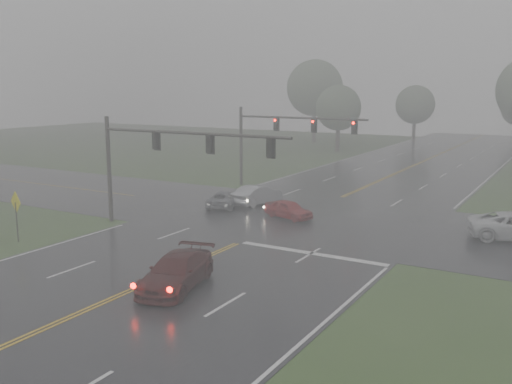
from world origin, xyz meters
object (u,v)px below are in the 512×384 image
Objects in this scene: sedan_silver at (257,205)px; car_grey at (224,207)px; sedan_maroon at (177,288)px; sedan_red at (288,218)px; signal_gantry_near at (159,151)px; signal_gantry_far at (277,132)px.

car_grey is (-1.71, -1.93, 0.00)m from sedan_silver.
sedan_maroon is 1.16× the size of sedan_silver.
sedan_red reaches higher than car_grey.
signal_gantry_near is (-7.52, 8.00, 4.91)m from sedan_maroon.
sedan_maroon is 1.42× the size of sedan_red.
signal_gantry_far reaches higher than sedan_silver.
sedan_silver is 8.74m from signal_gantry_far.
car_grey is 10.14m from signal_gantry_far.
sedan_maroon reaches higher than sedan_silver.
signal_gantry_near is at bearing -88.05° from signal_gantry_far.
signal_gantry_far is at bearing 91.95° from signal_gantry_near.
car_grey is (-7.75, 15.62, 0.00)m from sedan_maroon.
sedan_red is 0.27× the size of signal_gantry_near.
sedan_maroon is 0.38× the size of signal_gantry_near.
sedan_silver reaches higher than car_grey.
sedan_silver is at bearing -149.97° from car_grey.
sedan_silver is at bearing -73.63° from signal_gantry_far.
sedan_maroon is at bearing -71.73° from signal_gantry_far.
signal_gantry_far is at bearing 48.12° from sedan_red.
sedan_silver is 0.33× the size of signal_gantry_near.
signal_gantry_near is at bearing 119.45° from sedan_maroon.
sedan_red is at bearing -57.78° from signal_gantry_far.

